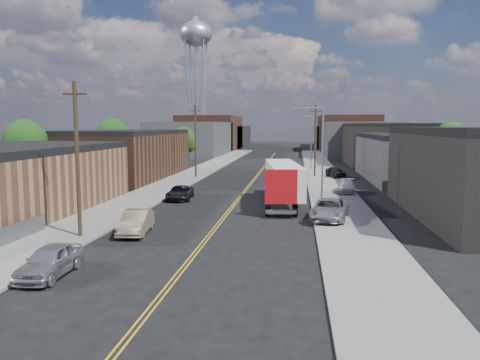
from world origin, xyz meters
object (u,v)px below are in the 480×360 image
(car_left_a, at_px, (50,261))
(car_ahead_truck, at_px, (289,170))
(car_right_lot_b, at_px, (347,186))
(car_right_lot_c, at_px, (336,172))
(water_tower, at_px, (196,39))
(car_right_lot_a, at_px, (330,209))
(semi_truck, at_px, (284,180))
(car_left_c, at_px, (180,193))
(car_left_b, at_px, (136,222))

(car_left_a, xyz_separation_m, car_ahead_truck, (10.57, 47.57, -0.03))
(car_right_lot_b, bearing_deg, car_right_lot_c, 97.36)
(water_tower, xyz_separation_m, car_right_lot_a, (30.20, -92.76, -29.73))
(car_right_lot_c, bearing_deg, water_tower, 100.05)
(semi_truck, relative_size, car_right_lot_a, 2.71)
(car_left_c, distance_m, car_ahead_truck, 26.04)
(semi_truck, height_order, car_right_lot_b, semi_truck)
(water_tower, relative_size, car_right_lot_b, 8.18)
(semi_truck, xyz_separation_m, car_right_lot_b, (6.50, 7.03, -1.39))
(semi_truck, height_order, car_right_lot_a, semi_truck)
(semi_truck, height_order, car_ahead_truck, semi_truck)
(semi_truck, relative_size, car_right_lot_b, 3.33)
(car_left_c, distance_m, car_right_lot_a, 16.38)
(car_ahead_truck, bearing_deg, semi_truck, -89.59)
(car_left_c, bearing_deg, car_right_lot_b, 14.73)
(car_left_b, relative_size, car_right_lot_b, 1.05)
(water_tower, distance_m, car_ahead_truck, 72.11)
(car_right_lot_a, distance_m, car_ahead_truck, 32.96)
(water_tower, distance_m, car_right_lot_a, 101.98)
(car_left_b, height_order, car_right_lot_c, car_right_lot_c)
(car_left_b, distance_m, car_ahead_truck, 39.58)
(water_tower, bearing_deg, car_left_a, -81.58)
(water_tower, xyz_separation_m, car_left_b, (17.00, -98.44, -29.87))
(water_tower, height_order, car_ahead_truck, water_tower)
(car_right_lot_b, xyz_separation_m, car_ahead_truck, (-6.50, 17.85, -0.07))
(car_left_c, xyz_separation_m, car_right_lot_c, (16.64, 20.79, 0.20))
(car_right_lot_c, bearing_deg, car_left_a, -128.56)
(semi_truck, xyz_separation_m, car_right_lot_a, (3.70, -7.86, -1.28))
(water_tower, height_order, car_left_b, water_tower)
(car_left_c, height_order, car_right_lot_c, car_right_lot_c)
(car_right_lot_c, relative_size, car_ahead_truck, 0.82)
(car_left_a, relative_size, car_left_c, 0.92)
(car_right_lot_b, distance_m, car_right_lot_c, 14.65)
(semi_truck, bearing_deg, car_right_lot_c, 66.01)
(car_right_lot_c, bearing_deg, car_ahead_truck, 136.29)
(car_right_lot_a, relative_size, car_right_lot_b, 1.23)
(car_left_a, distance_m, car_right_lot_a, 20.58)
(semi_truck, xyz_separation_m, car_left_b, (-9.50, -13.54, -1.42))
(car_left_c, bearing_deg, car_left_b, -92.95)
(semi_truck, height_order, car_left_b, semi_truck)
(car_left_b, bearing_deg, car_right_lot_b, 45.49)
(car_left_a, xyz_separation_m, car_left_c, (0.43, 23.59, -0.09))
(car_left_b, distance_m, car_right_lot_c, 38.69)
(car_left_a, height_order, car_right_lot_a, car_right_lot_a)
(car_left_b, distance_m, car_right_lot_a, 14.37)
(car_right_lot_c, bearing_deg, car_left_c, -146.20)
(water_tower, relative_size, car_right_lot_c, 8.60)
(car_left_a, bearing_deg, car_left_b, 81.83)
(car_left_b, xyz_separation_m, car_ahead_truck, (9.50, 38.42, -0.05))
(semi_truck, relative_size, car_left_b, 3.18)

